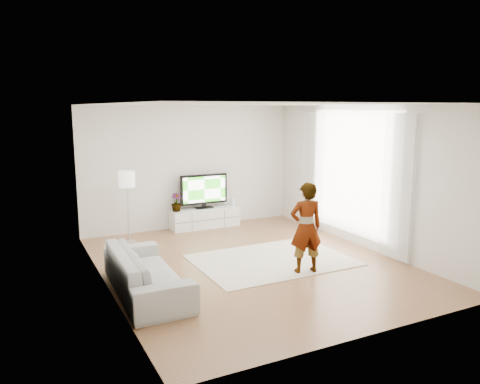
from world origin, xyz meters
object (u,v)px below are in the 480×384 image
player (306,228)px  sofa (146,271)px  rug (272,260)px  media_console (205,218)px  television (204,190)px  floor_lamp (127,182)px

player → sofa: player is taller
rug → media_console: bearing=93.8°
television → sofa: 3.99m
television → player: bearing=-84.2°
player → floor_lamp: player is taller
television → rug: (0.18, -2.80, -0.87)m
floor_lamp → media_console: bearing=13.1°
rug → sofa: size_ratio=1.22×
sofa → media_console: bearing=-33.7°
floor_lamp → player: bearing=-54.5°
rug → floor_lamp: size_ratio=1.86×
television → sofa: bearing=-124.9°
television → floor_lamp: (-1.86, -0.46, 0.38)m
television → media_console: bearing=-90.0°
media_console → rug: media_console is taller
rug → player: bearing=-77.3°
television → sofa: television is taller
media_console → rug: 2.79m
media_console → player: size_ratio=1.05×
television → floor_lamp: 1.96m
media_console → floor_lamp: 2.17m
rug → player: 1.12m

